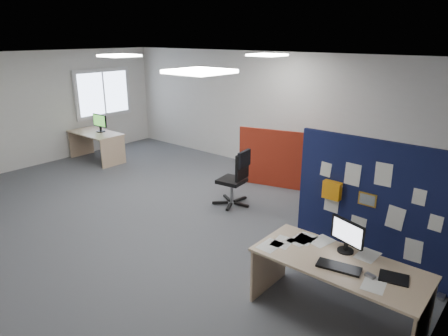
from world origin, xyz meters
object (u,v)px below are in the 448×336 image
Objects in this scene: second_desk at (97,139)px; red_divider at (276,159)px; navy_divider at (374,207)px; office_chair at (237,175)px; monitor_main at (347,234)px; monitor_second at (100,122)px; main_desk at (340,273)px.

red_divider is at bearing 16.35° from second_desk.
red_divider is (-2.67, 1.80, -0.30)m from navy_divider.
office_chair is at bearing 0.13° from second_desk.
navy_divider reaches higher than red_divider.
monitor_main reaches higher than office_chair.
monitor_second is 4.44m from office_chair.
main_desk is 1.17× the size of red_divider.
main_desk and second_desk have the same top height.
main_desk is 3.76× the size of monitor_second.
monitor_second reaches higher than office_chair.
monitor_second is (0.05, 0.09, 0.43)m from second_desk.
navy_divider is 7.17m from second_desk.
monitor_main is 0.27× the size of red_divider.
monitor_main is at bearing -36.78° from office_chair.
main_desk is (0.11, -1.21, -0.34)m from navy_divider.
navy_divider reaches higher than office_chair.
monitor_main is 3.95m from red_divider.
red_divider reaches higher than monitor_second.
office_chair is at bearing -4.03° from monitor_second.
navy_divider is at bearing 111.56° from monitor_main.
navy_divider is 1.02m from monitor_main.
main_desk is 7.44m from monitor_second.
monitor_second reaches higher than main_desk.
office_chair is at bearing 169.47° from navy_divider.
monitor_second is at bearing 179.89° from red_divider.
monitor_main is 0.40× the size of office_chair.
monitor_second reaches higher than monitor_main.
monitor_main is at bearing -85.83° from navy_divider.
monitor_second is at bearing 166.03° from main_desk.
monitor_main is 0.29× the size of second_desk.
monitor_main is 0.87× the size of monitor_second.
monitor_main is at bearing -15.52° from monitor_second.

